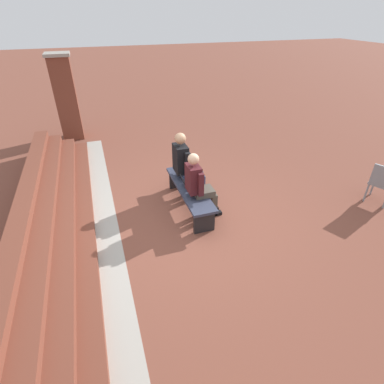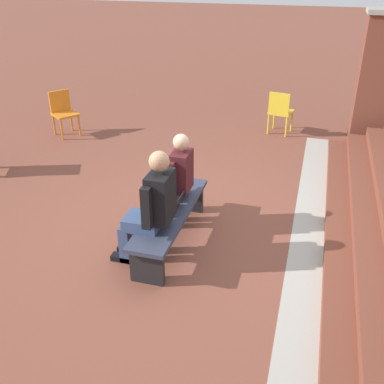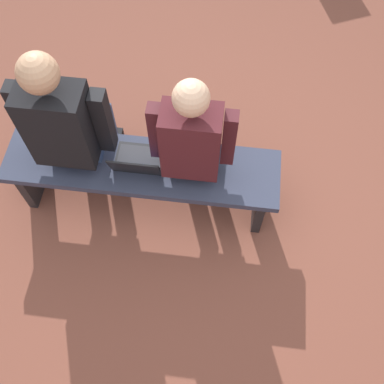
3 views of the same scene
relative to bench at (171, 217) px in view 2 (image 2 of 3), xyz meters
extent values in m
plane|color=brown|center=(-0.34, 0.20, -0.35)|extent=(60.00, 60.00, 0.00)
cube|color=#A8A399|center=(0.00, 1.60, -0.35)|extent=(8.18, 0.40, 0.01)
cube|color=brown|center=(0.00, 2.40, -0.28)|extent=(7.38, 1.20, 0.15)
cube|color=brown|center=(-4.26, 2.43, 0.77)|extent=(0.56, 0.56, 2.25)
cube|color=#33384C|center=(0.00, 0.00, 0.07)|extent=(1.80, 0.44, 0.05)
cube|color=black|center=(-0.80, 0.00, -0.15)|extent=(0.06, 0.37, 0.40)
cube|color=black|center=(0.80, 0.00, -0.15)|extent=(0.06, 0.37, 0.40)
cube|color=#4C473D|center=(-0.33, -0.16, 0.15)|extent=(0.30, 0.35, 0.12)
cube|color=#4C473D|center=(-0.41, -0.33, -0.13)|extent=(0.10, 0.11, 0.45)
cube|color=black|center=(-0.41, -0.39, -0.32)|extent=(0.10, 0.21, 0.06)
cube|color=#4C473D|center=(-0.25, -0.33, -0.13)|extent=(0.10, 0.11, 0.45)
cube|color=black|center=(-0.25, -0.39, -0.32)|extent=(0.10, 0.21, 0.06)
cube|color=#47191E|center=(-0.33, 0.04, 0.46)|extent=(0.34, 0.21, 0.50)
cube|color=maroon|center=(-0.33, -0.07, 0.42)|extent=(0.04, 0.01, 0.30)
cube|color=#47191E|center=(-0.55, -0.02, 0.44)|extent=(0.08, 0.09, 0.42)
cube|color=#47191E|center=(-0.12, -0.02, 0.44)|extent=(0.08, 0.09, 0.42)
sphere|color=#DBAD89|center=(-0.33, 0.04, 0.83)|extent=(0.20, 0.20, 0.20)
cube|color=#384C75|center=(0.42, -0.18, 0.15)|extent=(0.33, 0.39, 0.14)
cube|color=#384C75|center=(0.34, -0.37, -0.13)|extent=(0.11, 0.12, 0.45)
cube|color=black|center=(0.34, -0.43, -0.32)|extent=(0.11, 0.24, 0.07)
cube|color=#384C75|center=(0.51, -0.37, -0.13)|extent=(0.11, 0.12, 0.45)
cube|color=black|center=(0.51, -0.43, -0.32)|extent=(0.11, 0.24, 0.07)
cube|color=black|center=(0.42, 0.04, 0.50)|extent=(0.37, 0.24, 0.55)
cube|color=black|center=(0.19, -0.03, 0.48)|extent=(0.09, 0.10, 0.47)
cube|color=black|center=(0.66, -0.03, 0.48)|extent=(0.09, 0.10, 0.47)
sphere|color=tan|center=(0.42, 0.04, 0.91)|extent=(0.22, 0.22, 0.22)
cube|color=black|center=(0.01, -0.04, 0.11)|extent=(0.32, 0.22, 0.02)
cube|color=#2D2D33|center=(0.01, -0.05, 0.12)|extent=(0.29, 0.15, 0.00)
cube|color=black|center=(0.01, 0.10, 0.21)|extent=(0.32, 0.07, 0.19)
cube|color=#33519E|center=(0.01, 0.09, 0.21)|extent=(0.28, 0.06, 0.17)
cube|color=gold|center=(-4.25, 0.85, 0.07)|extent=(0.49, 0.49, 0.04)
cube|color=gold|center=(-4.06, 0.82, 0.29)|extent=(0.12, 0.40, 0.40)
cylinder|color=gold|center=(-4.39, 1.07, -0.15)|extent=(0.04, 0.04, 0.40)
cylinder|color=gold|center=(-4.46, 0.71, -0.15)|extent=(0.04, 0.04, 0.40)
cylinder|color=gold|center=(-4.03, 1.00, -0.15)|extent=(0.04, 0.04, 0.40)
cylinder|color=gold|center=(-4.10, 0.64, -0.15)|extent=(0.04, 0.04, 0.40)
cube|color=orange|center=(-2.96, -3.10, 0.07)|extent=(0.59, 0.59, 0.04)
cube|color=orange|center=(-3.07, -3.26, 0.29)|extent=(0.35, 0.27, 0.40)
cylinder|color=orange|center=(-2.71, -3.07, -0.15)|extent=(0.04, 0.04, 0.40)
cylinder|color=orange|center=(-3.00, -2.85, -0.15)|extent=(0.04, 0.04, 0.40)
cylinder|color=orange|center=(-2.92, -3.36, -0.15)|extent=(0.04, 0.04, 0.40)
cylinder|color=orange|center=(-3.21, -3.14, -0.15)|extent=(0.04, 0.04, 0.40)
camera|label=1|loc=(-4.61, 1.50, 2.99)|focal=28.00mm
camera|label=2|loc=(4.33, 1.50, 2.76)|focal=42.00mm
camera|label=3|loc=(-0.52, 1.50, 2.55)|focal=42.00mm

